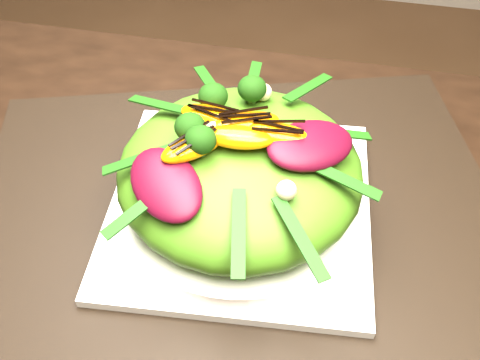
% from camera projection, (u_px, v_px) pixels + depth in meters
% --- Properties ---
extents(placemat, '(0.62, 0.54, 0.00)m').
position_uv_depth(placemat, '(240.00, 210.00, 0.57)').
color(placemat, black).
rests_on(placemat, dining_table).
extents(plate_base, '(0.28, 0.28, 0.01)m').
position_uv_depth(plate_base, '(240.00, 206.00, 0.56)').
color(plate_base, silver).
rests_on(plate_base, placemat).
extents(salad_bowl, '(0.31, 0.31, 0.02)m').
position_uv_depth(salad_bowl, '(240.00, 196.00, 0.55)').
color(salad_bowl, white).
rests_on(salad_bowl, plate_base).
extents(lettuce_mound, '(0.27, 0.27, 0.08)m').
position_uv_depth(lettuce_mound, '(240.00, 171.00, 0.53)').
color(lettuce_mound, '#427215').
rests_on(lettuce_mound, salad_bowl).
extents(radicchio_leaf, '(0.10, 0.09, 0.02)m').
position_uv_depth(radicchio_leaf, '(310.00, 145.00, 0.49)').
color(radicchio_leaf, '#3D0614').
rests_on(radicchio_leaf, lettuce_mound).
extents(orange_segment, '(0.07, 0.04, 0.02)m').
position_uv_depth(orange_segment, '(231.00, 123.00, 0.50)').
color(orange_segment, orange).
rests_on(orange_segment, lettuce_mound).
extents(broccoli_floret, '(0.05, 0.05, 0.04)m').
position_uv_depth(broccoli_floret, '(178.00, 95.00, 0.53)').
color(broccoli_floret, black).
rests_on(broccoli_floret, lettuce_mound).
extents(macadamia_nut, '(0.02, 0.02, 0.02)m').
position_uv_depth(macadamia_nut, '(264.00, 185.00, 0.46)').
color(macadamia_nut, '#C5B98A').
rests_on(macadamia_nut, lettuce_mound).
extents(balsamic_drizzle, '(0.05, 0.01, 0.00)m').
position_uv_depth(balsamic_drizzle, '(230.00, 115.00, 0.50)').
color(balsamic_drizzle, black).
rests_on(balsamic_drizzle, orange_segment).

